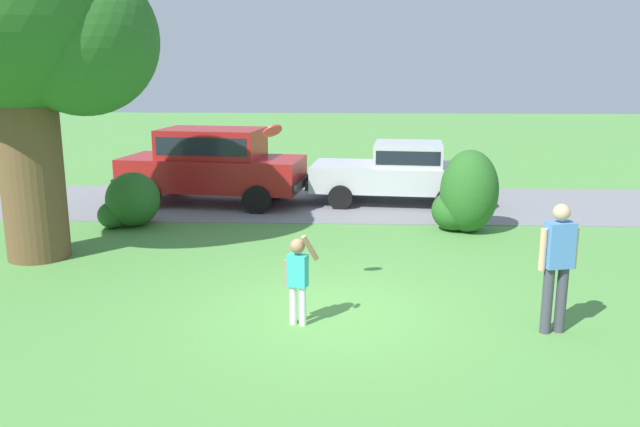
# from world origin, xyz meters

# --- Properties ---
(ground_plane) EXTENTS (80.00, 80.00, 0.00)m
(ground_plane) POSITION_xyz_m (0.00, 0.00, 0.00)
(ground_plane) COLOR #518E42
(driveway_strip) EXTENTS (28.00, 4.40, 0.02)m
(driveway_strip) POSITION_xyz_m (0.00, 7.43, 0.01)
(driveway_strip) COLOR slate
(driveway_strip) RESTS_ON ground
(oak_tree_large) EXTENTS (4.42, 4.04, 6.11)m
(oak_tree_large) POSITION_xyz_m (-5.27, 2.58, 4.11)
(oak_tree_large) COLOR brown
(oak_tree_large) RESTS_ON ground
(shrub_near_tree) EXTENTS (1.30, 1.27, 1.19)m
(shrub_near_tree) POSITION_xyz_m (-4.52, 4.90, 0.56)
(shrub_near_tree) COLOR #286023
(shrub_near_tree) RESTS_ON ground
(shrub_centre_left) EXTENTS (1.36, 1.24, 1.75)m
(shrub_centre_left) POSITION_xyz_m (2.73, 4.74, 0.77)
(shrub_centre_left) COLOR #286023
(shrub_centre_left) RESTS_ON ground
(parked_sedan) EXTENTS (4.55, 2.41, 1.56)m
(parked_sedan) POSITION_xyz_m (1.54, 7.58, 0.85)
(parked_sedan) COLOR silver
(parked_sedan) RESTS_ON ground
(parked_suv) EXTENTS (4.89, 2.54, 1.92)m
(parked_suv) POSITION_xyz_m (-3.18, 7.30, 1.08)
(parked_suv) COLOR maroon
(parked_suv) RESTS_ON ground
(child_thrower) EXTENTS (0.48, 0.23, 1.29)m
(child_thrower) POSITION_xyz_m (-0.43, -0.50, 0.72)
(child_thrower) COLOR white
(child_thrower) RESTS_ON ground
(frisbee) EXTENTS (0.32, 0.26, 0.27)m
(frisbee) POSITION_xyz_m (-0.83, 0.29, 2.56)
(frisbee) COLOR red
(adult_onlooker) EXTENTS (0.52, 0.30, 1.74)m
(adult_onlooker) POSITION_xyz_m (2.96, -0.61, 0.98)
(adult_onlooker) COLOR #3F3F4C
(adult_onlooker) RESTS_ON ground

